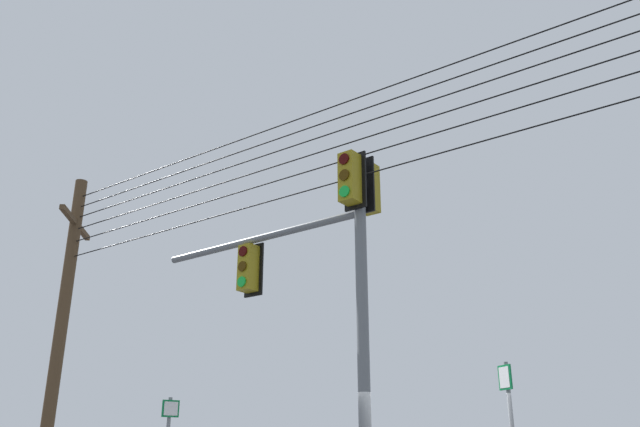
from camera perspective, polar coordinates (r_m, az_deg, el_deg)
signal_mast_assembly at (r=11.26m, az=0.41°, el=-4.80°), size 4.62×2.80×6.56m
utility_pole_wooden at (r=16.46m, az=-22.07°, el=-9.97°), size 2.28×0.91×8.11m
overhead_wire_span at (r=11.37m, az=7.00°, el=8.16°), size 15.64×9.27×1.81m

